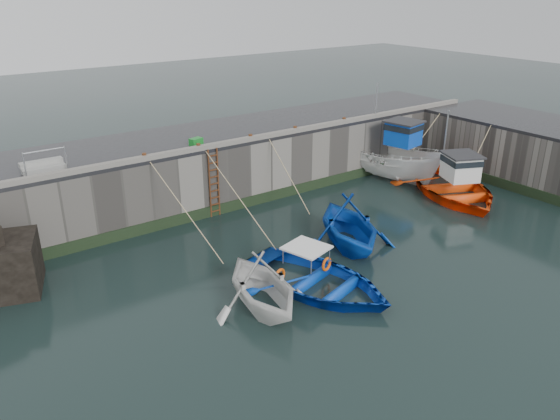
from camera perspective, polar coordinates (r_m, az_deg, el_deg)
ground at (r=19.49m, az=13.33°, el=-8.64°), size 120.00×120.00×0.00m
quay_back at (r=27.79m, az=-5.90°, el=4.92°), size 30.00×5.00×3.00m
road_back at (r=27.35m, az=-6.04°, el=8.07°), size 30.00×5.00×0.16m
kerb_back at (r=25.35m, az=-3.37°, el=7.40°), size 30.00×0.30×0.20m
algae_back at (r=26.16m, az=-2.99°, el=0.94°), size 30.00×0.08×0.50m
algae_right at (r=29.81m, az=25.22°, el=1.51°), size 0.08×15.00×0.50m
ladder at (r=24.70m, az=-6.90°, el=2.79°), size 0.51×0.08×3.20m
boat_near_white at (r=18.39m, az=-1.89°, el=-10.01°), size 4.27×4.74×2.22m
boat_near_white_rope at (r=22.24m, az=-9.21°, el=-4.14°), size 0.04×5.75×3.10m
boat_near_blue at (r=19.38m, az=3.92°, el=-8.21°), size 5.46×6.58×1.18m
boat_near_blue_rope at (r=23.10m, az=-4.24°, el=-2.84°), size 0.04×5.94×3.10m
boat_near_blacktrim at (r=22.52m, az=7.08°, el=-3.67°), size 5.48×5.84×2.47m
boat_near_blacktrim_rope at (r=25.45m, az=0.72°, el=-0.27°), size 0.04×4.28×3.10m
boat_far_white at (r=30.28m, az=11.63°, el=5.09°), size 3.41×6.41×5.35m
boat_far_orange at (r=28.70m, az=17.53°, el=2.32°), size 7.21×8.19×4.41m
fish_crate at (r=24.93m, az=-8.77°, el=7.07°), size 0.63×0.48×0.33m
railing at (r=23.16m, az=-23.54°, el=4.29°), size 1.60×1.05×1.00m
bollard_a at (r=23.26m, az=-13.99°, el=5.45°), size 0.18×0.18×0.28m
bollard_b at (r=24.23m, az=-8.52°, el=6.57°), size 0.18×0.18×0.28m
bollard_c at (r=25.52m, az=-3.11°, el=7.61°), size 0.18×0.18×0.28m
bollard_d at (r=26.96m, az=1.59°, el=8.46°), size 0.18×0.18×0.28m
bollard_e at (r=28.96m, az=6.71°, el=9.32°), size 0.18×0.18×0.28m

